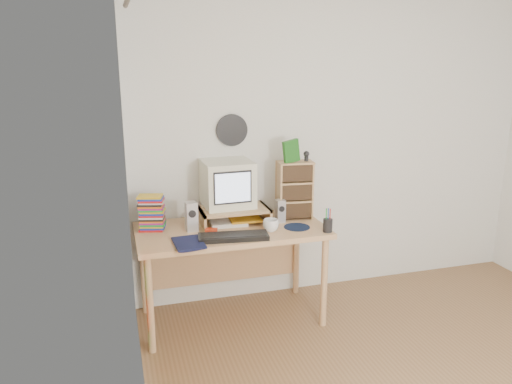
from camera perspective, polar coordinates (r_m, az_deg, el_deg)
back_wall at (r=4.28m, az=9.42°, el=5.12°), size 3.50×0.00×3.50m
left_wall at (r=2.18m, az=-13.06°, el=-4.75°), size 0.00×3.50×3.50m
curtain at (r=2.66m, az=-12.74°, el=-3.32°), size 0.00×2.20×2.20m
wall_disc at (r=3.93m, az=-2.78°, el=7.07°), size 0.25×0.02×0.25m
desk at (r=3.83m, az=-3.07°, el=-5.72°), size 1.40×0.70×0.75m
monitor_riser at (r=3.80m, az=-2.51°, el=-2.23°), size 0.52×0.30×0.12m
crt_monitor at (r=3.79m, az=-3.16°, el=0.85°), size 0.38×0.38×0.35m
speaker_left at (r=3.67m, az=-7.39°, el=-2.78°), size 0.09×0.09×0.22m
speaker_right at (r=3.84m, az=2.77°, el=-2.17°), size 0.07×0.07×0.18m
keyboard at (r=3.50m, az=-2.59°, el=-5.13°), size 0.50×0.22×0.03m
dvd_stack at (r=3.73m, az=-11.80°, el=-2.44°), size 0.20×0.16×0.25m
cd_rack at (r=3.90m, az=4.48°, el=0.21°), size 0.29×0.18×0.46m
mug at (r=3.64m, az=1.71°, el=-3.84°), size 0.15×0.15×0.09m
diary at (r=3.40m, az=-9.32°, el=-5.79°), size 0.25×0.19×0.05m
mousepad at (r=3.75m, az=4.70°, el=-4.01°), size 0.20×0.20×0.00m
pen_cup at (r=3.66m, az=8.21°, el=-3.51°), size 0.08×0.08×0.14m
papers at (r=3.82m, az=-2.49°, el=-3.35°), size 0.28×0.21×0.04m
red_box at (r=3.60m, az=-5.14°, el=-4.53°), size 0.10×0.08×0.04m
game_box at (r=3.80m, az=4.04°, el=4.67°), size 0.14×0.06×0.17m
webcam at (r=3.87m, az=5.78°, el=4.12°), size 0.05×0.05×0.08m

